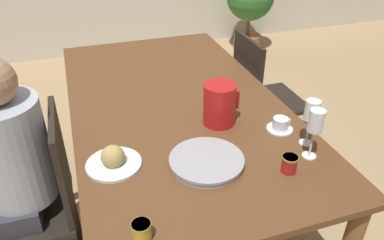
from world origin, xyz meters
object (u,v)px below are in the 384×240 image
(jam_jar_red, at_px, (289,163))
(potted_plant, at_px, (250,1))
(red_pitcher, at_px, (219,104))
(chair_opposite, at_px, (261,97))
(teacup_near_person, at_px, (280,125))
(jam_jar_amber, at_px, (142,231))
(wine_glass_water, at_px, (316,123))
(wine_glass_juice, at_px, (312,113))
(serving_tray, at_px, (207,161))
(bread_plate, at_px, (113,160))
(person_seated, at_px, (7,166))
(chair_person_side, at_px, (41,201))

(jam_jar_red, bearing_deg, potted_plant, 66.48)
(red_pitcher, relative_size, potted_plant, 0.21)
(jam_jar_red, bearing_deg, chair_opposite, 66.57)
(jam_jar_red, bearing_deg, teacup_near_person, 66.75)
(teacup_near_person, bearing_deg, jam_jar_amber, -149.76)
(potted_plant, bearing_deg, wine_glass_water, -111.78)
(jam_jar_amber, bearing_deg, red_pitcher, 49.52)
(jam_jar_red, relative_size, potted_plant, 0.08)
(wine_glass_juice, bearing_deg, jam_jar_red, -140.35)
(serving_tray, height_order, jam_jar_red, jam_jar_red)
(bread_plate, bearing_deg, person_seated, 153.65)
(bread_plate, relative_size, jam_jar_red, 3.14)
(person_seated, relative_size, jam_jar_red, 16.97)
(wine_glass_juice, relative_size, potted_plant, 0.23)
(person_seated, height_order, wine_glass_juice, person_seated)
(jam_jar_red, bearing_deg, wine_glass_water, 23.57)
(wine_glass_juice, relative_size, jam_jar_amber, 2.98)
(chair_opposite, height_order, jam_jar_amber, chair_opposite)
(bread_plate, relative_size, potted_plant, 0.24)
(wine_glass_juice, relative_size, teacup_near_person, 1.75)
(potted_plant, bearing_deg, chair_person_side, -131.63)
(chair_opposite, height_order, bread_plate, chair_opposite)
(chair_person_side, distance_m, person_seated, 0.23)
(teacup_near_person, bearing_deg, chair_opposite, 66.50)
(potted_plant, bearing_deg, teacup_near_person, -113.55)
(wine_glass_water, xyz_separation_m, teacup_near_person, (-0.01, 0.21, -0.14))
(chair_opposite, bearing_deg, bread_plate, -54.12)
(chair_opposite, relative_size, red_pitcher, 4.65)
(chair_opposite, distance_m, wine_glass_juice, 1.03)
(bread_plate, height_order, potted_plant, potted_plant)
(red_pitcher, distance_m, teacup_near_person, 0.29)
(wine_glass_juice, distance_m, serving_tray, 0.47)
(wine_glass_water, relative_size, bread_plate, 0.99)
(wine_glass_water, bearing_deg, jam_jar_amber, -164.33)
(chair_person_side, bearing_deg, red_pitcher, -92.21)
(chair_person_side, relative_size, potted_plant, 0.99)
(teacup_near_person, xyz_separation_m, potted_plant, (1.19, 2.73, -0.20))
(chair_opposite, relative_size, person_seated, 0.77)
(chair_opposite, bearing_deg, wine_glass_juice, -17.36)
(jam_jar_red, bearing_deg, serving_tray, 154.18)
(red_pitcher, height_order, potted_plant, red_pitcher)
(chair_person_side, height_order, jam_jar_red, chair_person_side)
(wine_glass_water, relative_size, teacup_near_person, 1.82)
(teacup_near_person, relative_size, jam_jar_amber, 1.70)
(chair_opposite, distance_m, teacup_near_person, 0.88)
(red_pitcher, bearing_deg, serving_tray, -120.45)
(red_pitcher, relative_size, jam_jar_red, 2.80)
(jam_jar_red, bearing_deg, jam_jar_amber, -166.12)
(red_pitcher, xyz_separation_m, wine_glass_juice, (0.29, -0.27, 0.05))
(wine_glass_water, relative_size, jam_jar_red, 3.11)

